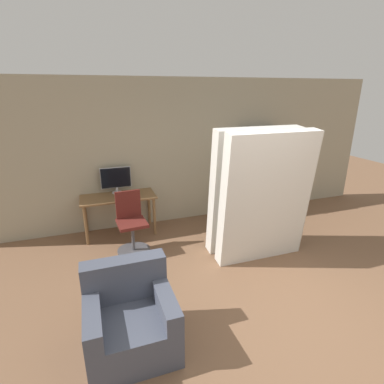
# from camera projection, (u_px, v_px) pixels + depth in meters

# --- Properties ---
(ground_plane) EXTENTS (16.00, 16.00, 0.00)m
(ground_plane) POSITION_uv_depth(u_px,v_px,m) (283.00, 324.00, 3.34)
(ground_plane) COLOR brown
(wall_back) EXTENTS (8.00, 0.06, 2.70)m
(wall_back) POSITION_uv_depth(u_px,v_px,m) (190.00, 152.00, 5.75)
(wall_back) COLOR tan
(wall_back) RESTS_ON ground
(desk) EXTENTS (1.28, 0.59, 0.72)m
(desk) POSITION_uv_depth(u_px,v_px,m) (119.00, 201.00, 5.25)
(desk) COLOR brown
(desk) RESTS_ON ground
(monitor) EXTENTS (0.53, 0.18, 0.47)m
(monitor) POSITION_uv_depth(u_px,v_px,m) (116.00, 179.00, 5.30)
(monitor) COLOR #B7B7BC
(monitor) RESTS_ON desk
(office_chair) EXTENTS (0.52, 0.52, 0.97)m
(office_chair) POSITION_uv_depth(u_px,v_px,m) (132.00, 227.00, 4.76)
(office_chair) COLOR #4C4C51
(office_chair) RESTS_ON ground
(bookshelf) EXTENTS (0.85, 0.30, 1.75)m
(bookshelf) POSITION_uv_depth(u_px,v_px,m) (250.00, 174.00, 6.19)
(bookshelf) COLOR black
(bookshelf) RESTS_ON ground
(mattress_near) EXTENTS (1.39, 0.41, 1.98)m
(mattress_near) POSITION_uv_depth(u_px,v_px,m) (266.00, 199.00, 4.32)
(mattress_near) COLOR silver
(mattress_near) RESTS_ON ground
(mattress_far) EXTENTS (1.39, 0.41, 1.98)m
(mattress_far) POSITION_uv_depth(u_px,v_px,m) (253.00, 191.00, 4.66)
(mattress_far) COLOR silver
(mattress_far) RESTS_ON ground
(armchair) EXTENTS (0.85, 0.80, 0.85)m
(armchair) POSITION_uv_depth(u_px,v_px,m) (130.00, 318.00, 2.98)
(armchair) COLOR #474C5B
(armchair) RESTS_ON ground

